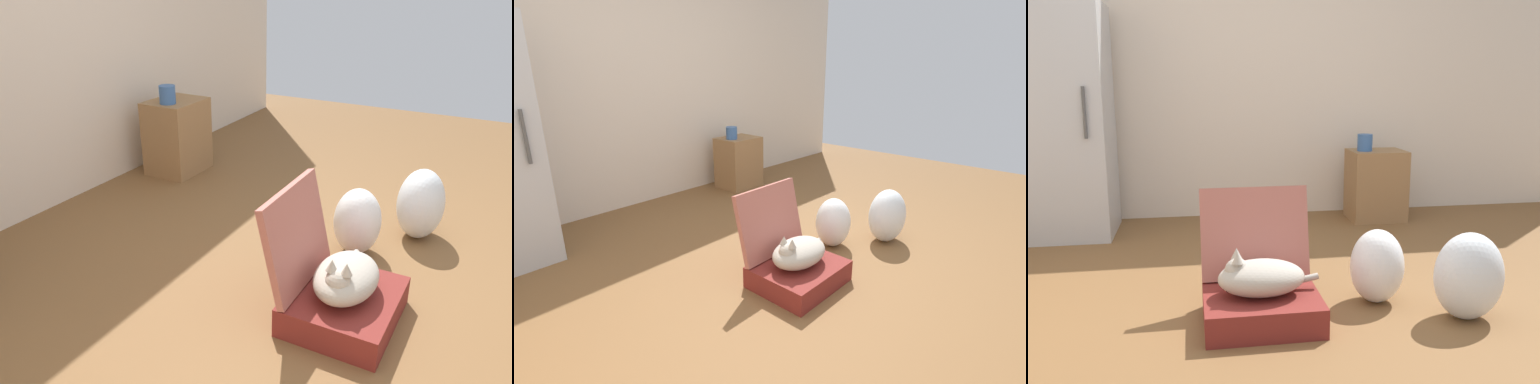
{
  "view_description": "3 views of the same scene",
  "coord_description": "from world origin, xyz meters",
  "views": [
    {
      "loc": [
        -2.1,
        -0.56,
        1.5
      ],
      "look_at": [
        -0.15,
        0.51,
        0.53
      ],
      "focal_mm": 35.68,
      "sensor_mm": 36.0,
      "label": 1
    },
    {
      "loc": [
        -1.95,
        -1.32,
        1.37
      ],
      "look_at": [
        0.09,
        0.53,
        0.45
      ],
      "focal_mm": 26.87,
      "sensor_mm": 36.0,
      "label": 2
    },
    {
      "loc": [
        -0.5,
        -2.4,
        1.14
      ],
      "look_at": [
        0.0,
        0.53,
        0.53
      ],
      "focal_mm": 38.17,
      "sensor_mm": 36.0,
      "label": 3
    }
  ],
  "objects": [
    {
      "name": "wall_back",
      "position": [
        -0.0,
        2.26,
        1.3
      ],
      "size": [
        6.4,
        0.15,
        2.6
      ],
      "color": "beige",
      "rests_on": "ground"
    },
    {
      "name": "side_table",
      "position": [
        1.0,
        1.85,
        0.29
      ],
      "size": [
        0.45,
        0.37,
        0.58
      ],
      "primitive_type": "cube",
      "color": "olive",
      "rests_on": "ground"
    },
    {
      "name": "refrigerator",
      "position": [
        -1.37,
        1.8,
        0.84
      ],
      "size": [
        0.57,
        0.66,
        1.69
      ],
      "color": "#B7BABC",
      "rests_on": "ground"
    },
    {
      "name": "cat",
      "position": [
        -0.2,
        0.02,
        0.23
      ],
      "size": [
        0.49,
        0.28,
        0.23
      ],
      "color": "#B2A899",
      "rests_on": "suitcase_base"
    },
    {
      "name": "suitcase_lid",
      "position": [
        -0.19,
        0.27,
        0.38
      ],
      "size": [
        0.55,
        0.15,
        0.47
      ],
      "primitive_type": "cube",
      "rotation": [
        1.33,
        0.0,
        0.0
      ],
      "color": "#B26356",
      "rests_on": "suitcase_base"
    },
    {
      "name": "plastic_bag_white",
      "position": [
        0.43,
        0.17,
        0.19
      ],
      "size": [
        0.28,
        0.27,
        0.39
      ],
      "primitive_type": "ellipsoid",
      "color": "white",
      "rests_on": "ground"
    },
    {
      "name": "plastic_bag_clear",
      "position": [
        0.8,
        -0.1,
        0.22
      ],
      "size": [
        0.34,
        0.27,
        0.43
      ],
      "primitive_type": "ellipsoid",
      "color": "silver",
      "rests_on": "ground"
    },
    {
      "name": "ground_plane",
      "position": [
        0.0,
        0.0,
        0.0
      ],
      "size": [
        7.68,
        7.68,
        0.0
      ],
      "primitive_type": "plane",
      "color": "brown",
      "rests_on": "ground"
    },
    {
      "name": "suitcase_base",
      "position": [
        -0.19,
        0.02,
        0.07
      ],
      "size": [
        0.55,
        0.47,
        0.14
      ],
      "primitive_type": "cube",
      "color": "maroon",
      "rests_on": "ground"
    },
    {
      "name": "vase_tall",
      "position": [
        0.89,
        1.83,
        0.65
      ],
      "size": [
        0.12,
        0.12,
        0.14
      ],
      "primitive_type": "cylinder",
      "color": "#38609E",
      "rests_on": "side_table"
    }
  ]
}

